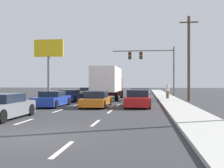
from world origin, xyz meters
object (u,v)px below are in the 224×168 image
car_red (138,99)px  traffic_signal_mast (148,59)px  car_blue (52,99)px  pedestrian_near_corner (168,91)px  box_truck (108,81)px  car_tan (88,93)px  car_navy (70,96)px  car_silver (143,93)px  car_black (139,95)px  roadside_billboard (49,56)px  utility_pole_mid (189,57)px  car_orange (96,100)px  car_gray (2,107)px

car_red → traffic_signal_mast: bearing=87.1°
car_blue → traffic_signal_mast: traffic_signal_mast is taller
car_red → pedestrian_near_corner: 10.18m
car_blue → box_truck: bearing=71.2°
car_tan → box_truck: (3.21, -5.03, 1.42)m
traffic_signal_mast → car_red: bearing=-92.9°
car_tan → car_navy: 7.81m
car_silver → pedestrian_near_corner: size_ratio=2.59×
car_tan → car_black: bearing=-44.1°
car_navy → car_red: 9.14m
car_tan → car_silver: car_tan is taller
car_blue → box_truck: 9.69m
car_black → box_truck: bearing=158.1°
box_truck → car_tan: bearing=122.6°
car_tan → roadside_billboard: 8.24m
utility_pole_mid → roadside_billboard: (-17.58, 8.92, 1.27)m
car_navy → traffic_signal_mast: size_ratio=0.52×
car_orange → car_blue: bearing=-178.4°
car_silver → car_red: car_red is taller
car_navy → car_silver: car_silver is taller
car_blue → car_navy: bearing=93.5°
car_blue → car_red: (6.59, 0.39, 0.04)m
pedestrian_near_corner → utility_pole_mid: bearing=-54.4°
roadside_billboard → pedestrian_near_corner: roadside_billboard is taller
car_blue → roadside_billboard: bearing=110.7°
car_black → car_red: car_red is taller
car_navy → car_black: 6.98m
car_silver → pedestrian_near_corner: pedestrian_near_corner is taller
roadside_billboard → car_orange: bearing=-59.5°
car_navy → utility_pole_mid: utility_pole_mid is taller
car_navy → pedestrian_near_corner: size_ratio=2.63×
car_red → utility_pole_mid: bearing=56.2°
car_silver → utility_pole_mid: (4.59, -6.84, 3.81)m
car_navy → car_gray: 13.56m
car_orange → traffic_signal_mast: bearing=76.8°
car_black → traffic_signal_mast: bearing=84.0°
car_silver → traffic_signal_mast: 5.30m
car_black → car_blue: bearing=-129.9°
roadside_billboard → car_gray: bearing=-75.5°
car_black → utility_pole_mid: bearing=-2.2°
car_tan → pedestrian_near_corner: 10.41m
car_navy → box_truck: 4.68m
car_silver → car_black: (-0.32, -6.66, 0.03)m
car_gray → pedestrian_near_corner: 19.87m
car_black → roadside_billboard: (-12.67, 8.73, 5.04)m
car_navy → car_blue: size_ratio=1.01×
car_tan → car_navy: car_tan is taller
car_navy → traffic_signal_mast: 14.12m
car_silver → utility_pole_mid: bearing=-56.2°
car_tan → car_blue: (0.12, -14.10, -0.03)m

